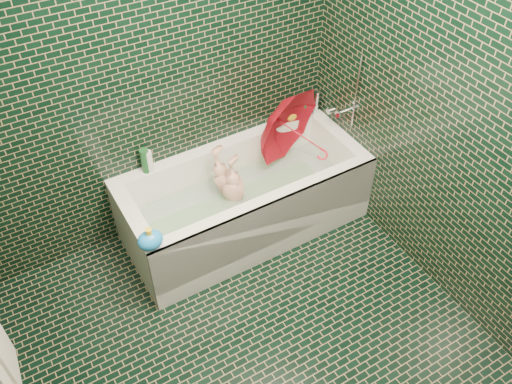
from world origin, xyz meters
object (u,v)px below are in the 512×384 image
rubber_duck (292,115)px  umbrella (300,135)px  child (233,194)px  bath_toy (150,240)px  bathtub (246,206)px

rubber_duck → umbrella: bearing=-123.4°
child → umbrella: size_ratio=1.36×
child → bath_toy: (-0.74, -0.37, 0.31)m
bathtub → child: bearing=135.1°
child → rubber_duck: 0.76m
umbrella → rubber_duck: (0.11, 0.26, -0.03)m
bathtub → umbrella: bearing=7.8°
umbrella → bathtub: bearing=172.6°
child → rubber_duck: bearing=100.0°
bath_toy → child: bearing=40.8°
bath_toy → bathtub: bearing=35.3°
bathtub → umbrella: (0.48, 0.07, 0.41)m
child → bathtub: bearing=32.8°
bathtub → rubber_duck: rubber_duck is taller
child → bath_toy: bath_toy is taller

